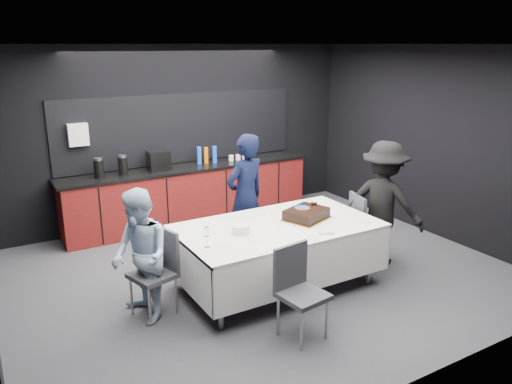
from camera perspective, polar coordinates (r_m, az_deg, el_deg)
ground at (r=6.44m, az=0.46°, el=-9.22°), size 6.00×6.00×0.00m
room_shell at (r=5.87m, az=0.50°, el=7.34°), size 6.04×5.04×2.82m
kitchenette at (r=8.10m, az=-7.68°, el=0.23°), size 4.10×0.64×2.05m
party_table at (r=5.87m, az=2.47°, el=-5.04°), size 2.32×1.32×0.78m
cake_assembly at (r=6.01m, az=5.78°, el=-2.52°), size 0.63×0.58×0.16m
plate_stack at (r=5.55m, az=-1.75°, el=-4.23°), size 0.20×0.20×0.10m
loose_plate_near at (r=5.42m, az=-0.04°, el=-5.28°), size 0.19×0.19×0.01m
loose_plate_right_a at (r=6.22m, az=7.42°, el=-2.49°), size 0.20×0.20×0.01m
loose_plate_right_b at (r=6.08m, az=12.11°, el=-3.18°), size 0.20×0.20×0.01m
loose_plate_far at (r=6.20m, az=0.38°, el=-2.40°), size 0.19×0.19×0.01m
fork_pile at (r=5.61m, az=7.96°, el=-4.54°), size 0.21×0.17×0.03m
champagne_flute at (r=5.15m, az=-5.67°, el=-4.69°), size 0.06×0.06×0.22m
chair_left at (r=5.46m, az=-11.09°, el=-8.26°), size 0.52×0.52×0.92m
chair_right at (r=6.73m, az=12.23°, el=-3.48°), size 0.51×0.51×0.92m
chair_near at (r=4.98m, az=4.77°, el=-10.53°), size 0.47×0.47×0.92m
person_center at (r=6.59m, az=-1.20°, el=-0.64°), size 0.70×0.55×1.70m
person_left at (r=5.29m, az=-13.09°, el=-7.19°), size 0.60×0.74×1.42m
person_right at (r=6.65m, az=14.30°, el=-1.30°), size 1.05×1.22×1.63m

